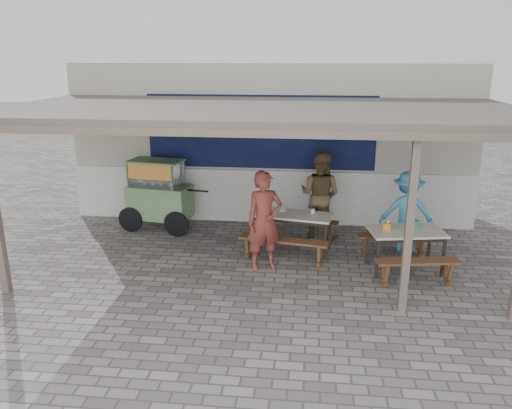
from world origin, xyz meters
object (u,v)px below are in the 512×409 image
object	(u,v)px
bench_right_wall	(393,240)
vendor_cart	(159,192)
bench_left_street	(283,244)
bench_right_street	(417,267)
donation_box	(412,224)
condiment_jar	(313,211)
table_right	(406,234)
condiment_bowl	(282,210)
patron_wall_side	(320,195)
table_left	(291,218)
patron_right_table	(407,211)
patron_street_side	(264,221)
bench_left_wall	(298,224)
tissue_box	(388,227)

from	to	relation	value
bench_right_wall	vendor_cart	world-z (taller)	vendor_cart
bench_left_street	bench_right_street	size ratio (longest dim) A/B	1.19
bench_right_wall	donation_box	world-z (taller)	donation_box
condiment_jar	bench_left_street	bearing A→B (deg)	-127.34
table_right	condiment_bowl	bearing A→B (deg)	148.61
donation_box	condiment_bowl	distance (m)	2.44
condiment_jar	condiment_bowl	world-z (taller)	condiment_jar
patron_wall_side	donation_box	xyz separation A→B (m)	(1.60, -1.43, -0.09)
donation_box	table_right	bearing A→B (deg)	-130.98
table_left	vendor_cart	size ratio (longest dim) A/B	0.83
table_left	condiment_jar	distance (m)	0.43
patron_right_table	bench_right_street	bearing A→B (deg)	92.75
table_right	condiment_jar	xyz separation A→B (m)	(-1.62, 0.79, 0.12)
bench_left_street	patron_wall_side	xyz separation A→B (m)	(0.66, 1.45, 0.56)
vendor_cart	patron_street_side	world-z (taller)	patron_street_side
patron_wall_side	condiment_jar	size ratio (longest dim) A/B	22.04
donation_box	patron_wall_side	bearing A→B (deg)	138.22
patron_wall_side	patron_right_table	size ratio (longest dim) A/B	1.15
table_right	patron_right_table	bearing A→B (deg)	69.89
patron_right_table	condiment_jar	distance (m)	1.81
donation_box	condiment_bowl	bearing A→B (deg)	162.46
patron_right_table	donation_box	bearing A→B (deg)	91.19
bench_left_wall	patron_wall_side	world-z (taller)	patron_wall_side
tissue_box	patron_wall_side	bearing A→B (deg)	125.88
bench_left_street	bench_right_street	xyz separation A→B (m)	(2.25, -0.72, -0.01)
patron_right_table	tissue_box	world-z (taller)	patron_right_table
table_right	donation_box	xyz separation A→B (m)	(0.12, 0.13, 0.15)
tissue_box	table_left	bearing A→B (deg)	156.51
tissue_box	donation_box	size ratio (longest dim) A/B	0.63
patron_street_side	patron_right_table	world-z (taller)	patron_street_side
table_left	vendor_cart	bearing A→B (deg)	173.02
bench_left_wall	bench_right_street	bearing A→B (deg)	-32.52
tissue_box	condiment_bowl	xyz separation A→B (m)	(-1.88, 0.91, -0.04)
bench_left_wall	tissue_box	world-z (taller)	tissue_box
bench_right_wall	condiment_bowl	xyz separation A→B (m)	(-2.11, 0.26, 0.44)
vendor_cart	patron_street_side	bearing A→B (deg)	-27.07
condiment_bowl	bench_left_street	bearing A→B (deg)	-84.58
table_left	donation_box	bearing A→B (deg)	-4.03
bench_left_street	vendor_cart	size ratio (longest dim) A/B	0.85
bench_right_wall	patron_wall_side	distance (m)	1.77
patron_wall_side	patron_street_side	bearing A→B (deg)	85.35
bench_left_wall	donation_box	distance (m)	2.39
table_left	tissue_box	world-z (taller)	tissue_box
table_right	donation_box	world-z (taller)	donation_box
bench_left_wall	tissue_box	size ratio (longest dim) A/B	12.98
bench_right_street	patron_street_side	bearing A→B (deg)	160.79
patron_street_side	donation_box	size ratio (longest dim) A/B	8.75
donation_box	condiment_bowl	xyz separation A→B (m)	(-2.33, 0.74, -0.05)
bench_left_street	tissue_box	distance (m)	1.88
bench_right_wall	patron_street_side	xyz separation A→B (m)	(-2.36, -0.80, 0.55)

